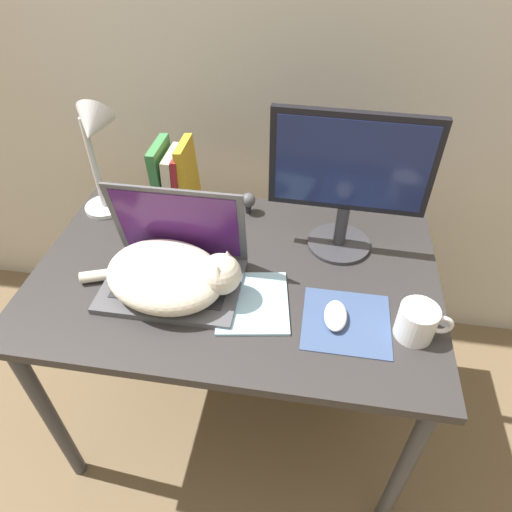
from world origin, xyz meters
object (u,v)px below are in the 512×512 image
at_px(laptop, 174,266).
at_px(cat, 171,275).
at_px(desk_lamp, 95,144).
at_px(notepad, 253,302).
at_px(webcam, 248,201).
at_px(book_row, 175,178).
at_px(computer_mouse, 336,316).
at_px(mug, 418,322).
at_px(external_monitor, 349,177).

height_order(laptop, cat, laptop).
bearing_deg(laptop, desk_lamp, 138.37).
xyz_separation_m(notepad, webcam, (-0.08, 0.40, 0.04)).
bearing_deg(book_row, cat, -75.84).
distance_m(computer_mouse, book_row, 0.69).
bearing_deg(book_row, notepad, -51.55).
bearing_deg(mug, book_row, 148.92).
relative_size(laptop, desk_lamp, 0.95).
height_order(laptop, webcam, laptop).
bearing_deg(external_monitor, computer_mouse, -90.42).
xyz_separation_m(book_row, mug, (0.73, -0.44, -0.06)).
distance_m(desk_lamp, webcam, 0.50).
bearing_deg(webcam, computer_mouse, -55.05).
xyz_separation_m(external_monitor, mug, (0.19, -0.32, -0.19)).
distance_m(laptop, notepad, 0.24).
height_order(book_row, notepad, book_row).
relative_size(computer_mouse, mug, 0.76).
height_order(computer_mouse, desk_lamp, desk_lamp).
relative_size(cat, desk_lamp, 1.17).
distance_m(external_monitor, mug, 0.42).
distance_m(book_row, webcam, 0.25).
relative_size(computer_mouse, notepad, 0.42).
bearing_deg(notepad, book_row, 128.45).
xyz_separation_m(desk_lamp, notepad, (0.52, -0.32, -0.25)).
bearing_deg(external_monitor, laptop, -153.49).
bearing_deg(laptop, external_monitor, 26.51).
xyz_separation_m(computer_mouse, notepad, (-0.22, 0.02, -0.01)).
xyz_separation_m(computer_mouse, book_row, (-0.54, 0.43, 0.09)).
relative_size(computer_mouse, book_row, 0.44).
distance_m(computer_mouse, notepad, 0.22).
relative_size(external_monitor, computer_mouse, 4.23).
xyz_separation_m(book_row, desk_lamp, (-0.20, -0.08, 0.15)).
bearing_deg(book_row, mug, -31.08).
xyz_separation_m(computer_mouse, mug, (0.19, -0.01, 0.03)).
bearing_deg(desk_lamp, mug, -20.90).
height_order(book_row, desk_lamp, desk_lamp).
xyz_separation_m(computer_mouse, webcam, (-0.30, 0.43, 0.03)).
height_order(notepad, mug, mug).
height_order(cat, notepad, cat).
bearing_deg(desk_lamp, notepad, -31.35).
xyz_separation_m(external_monitor, computer_mouse, (-0.00, -0.30, -0.22)).
distance_m(external_monitor, notepad, 0.43).
distance_m(cat, webcam, 0.42).
bearing_deg(mug, webcam, 138.20).
bearing_deg(notepad, webcam, 101.30).
xyz_separation_m(book_row, notepad, (0.32, -0.40, -0.10)).
distance_m(external_monitor, computer_mouse, 0.38).
height_order(cat, external_monitor, external_monitor).
distance_m(computer_mouse, mug, 0.20).
xyz_separation_m(book_row, webcam, (0.24, -0.00, -0.06)).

